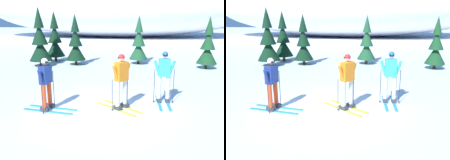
# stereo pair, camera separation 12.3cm
# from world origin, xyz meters

# --- Properties ---
(ground_plane) EXTENTS (120.00, 120.00, 0.00)m
(ground_plane) POSITION_xyz_m (0.00, 0.00, 0.00)
(ground_plane) COLOR white
(skier_cyan_jacket) EXTENTS (0.77, 1.61, 1.84)m
(skier_cyan_jacket) POSITION_xyz_m (2.15, 1.04, 0.97)
(skier_cyan_jacket) COLOR #2893CC
(skier_cyan_jacket) RESTS_ON ground
(skier_navy_jacket) EXTENTS (1.79, 0.83, 1.73)m
(skier_navy_jacket) POSITION_xyz_m (-1.70, -0.11, 0.91)
(skier_navy_jacket) COLOR #2893CC
(skier_navy_jacket) RESTS_ON ground
(skier_orange_jacket) EXTENTS (1.66, 1.50, 1.85)m
(skier_orange_jacket) POSITION_xyz_m (0.71, 0.24, 0.98)
(skier_orange_jacket) COLOR gold
(skier_orange_jacket) RESTS_ON ground
(pine_tree_far_left) EXTENTS (1.38, 1.38, 3.57)m
(pine_tree_far_left) POSITION_xyz_m (-4.75, 7.08, 1.49)
(pine_tree_far_left) COLOR #47301E
(pine_tree_far_left) RESTS_ON ground
(pine_tree_center_left) EXTENTS (1.30, 1.30, 3.37)m
(pine_tree_center_left) POSITION_xyz_m (-4.44, 8.92, 1.41)
(pine_tree_center_left) COLOR #47301E
(pine_tree_center_left) RESTS_ON ground
(pine_tree_center) EXTENTS (1.22, 1.22, 3.17)m
(pine_tree_center) POSITION_xyz_m (-2.72, 7.79, 1.32)
(pine_tree_center) COLOR #47301E
(pine_tree_center) RESTS_ON ground
(pine_tree_center_right) EXTENTS (1.19, 1.19, 3.09)m
(pine_tree_center_right) POSITION_xyz_m (1.23, 8.51, 1.29)
(pine_tree_center_right) COLOR #47301E
(pine_tree_center_right) RESTS_ON ground
(pine_tree_far_right) EXTENTS (1.17, 1.17, 3.03)m
(pine_tree_far_right) POSITION_xyz_m (5.24, 7.40, 1.27)
(pine_tree_far_right) COLOR #47301E
(pine_tree_far_right) RESTS_ON ground
(snow_ridge_background) EXTENTS (40.69, 16.64, 9.14)m
(snow_ridge_background) POSITION_xyz_m (-1.46, 30.61, 4.57)
(snow_ridge_background) COLOR white
(snow_ridge_background) RESTS_ON ground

